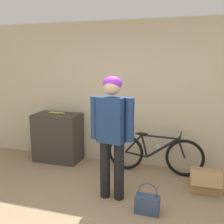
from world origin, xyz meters
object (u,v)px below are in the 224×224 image
Objects in this scene: person at (112,127)px; bicycle at (154,154)px; cardboard_box at (206,181)px; handbag at (147,204)px; banana at (57,113)px.

person is 1.03× the size of bicycle.
person is 3.48× the size of cardboard_box.
bicycle is at bearing 156.63° from cardboard_box.
cardboard_box is (0.73, 0.89, 0.00)m from handbag.
bicycle is 4.72× the size of banana.
handbag reaches higher than cardboard_box.
banana reaches higher than bicycle.
bicycle reaches higher than cardboard_box.
person is at bearing -152.65° from cardboard_box.
bicycle is 1.96m from banana.
banana is at bearing 177.47° from bicycle.
handbag is (0.54, -0.24, -0.90)m from person.
handbag is (0.10, -1.25, -0.21)m from bicycle.
bicycle reaches higher than handbag.
banana reaches higher than handbag.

